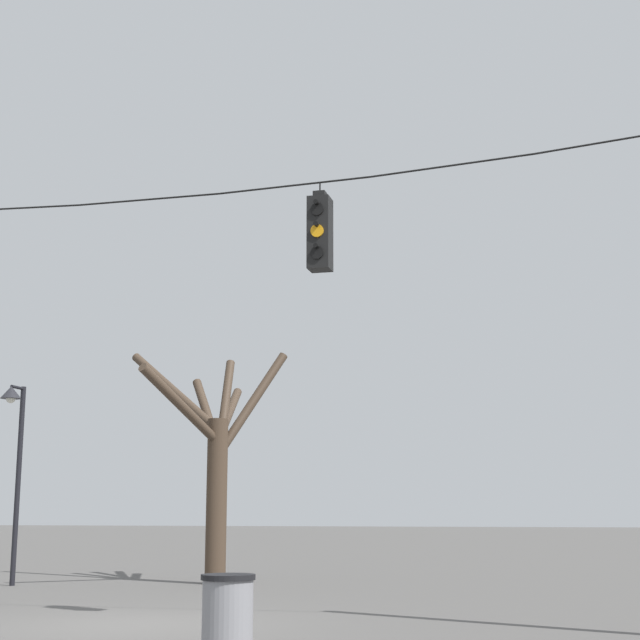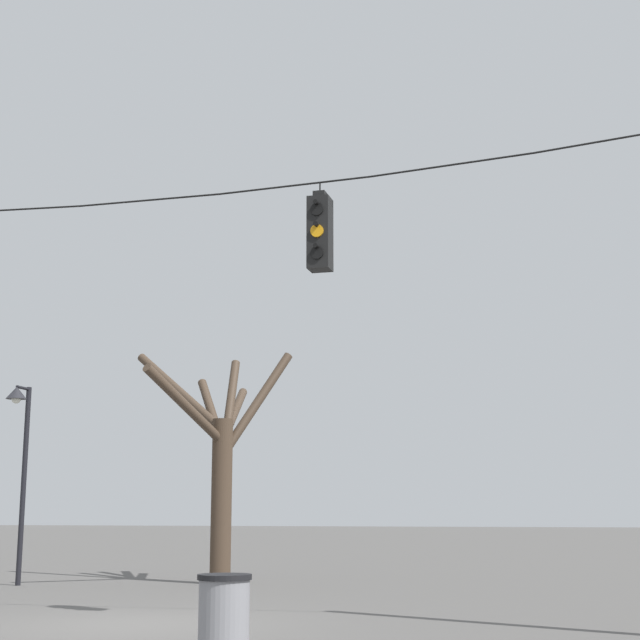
% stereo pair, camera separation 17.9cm
% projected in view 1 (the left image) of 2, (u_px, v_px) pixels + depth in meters
% --- Properties ---
extents(ground_plane, '(200.00, 200.00, 0.00)m').
position_uv_depth(ground_plane, '(131.00, 625.00, 14.48)').
color(ground_plane, '#565451').
extents(span_wire, '(17.13, 0.03, 0.46)m').
position_uv_depth(span_wire, '(148.00, 191.00, 15.86)').
color(span_wire, black).
extents(traffic_light_near_left_pole, '(0.34, 0.46, 1.39)m').
position_uv_depth(traffic_light_near_left_pole, '(320.00, 233.00, 14.99)').
color(traffic_light_near_left_pole, black).
extents(street_lamp, '(0.48, 0.82, 4.53)m').
position_uv_depth(street_lamp, '(14.00, 435.00, 22.53)').
color(street_lamp, black).
rests_on(street_lamp, ground_plane).
extents(bare_tree, '(4.25, 5.01, 5.71)m').
position_uv_depth(bare_tree, '(214.00, 453.00, 23.48)').
color(bare_tree, '#423326').
rests_on(bare_tree, ground_plane).
extents(trash_bin, '(0.61, 0.61, 0.96)m').
position_uv_depth(trash_bin, '(227.00, 619.00, 10.74)').
color(trash_bin, gray).
rests_on(trash_bin, ground_plane).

